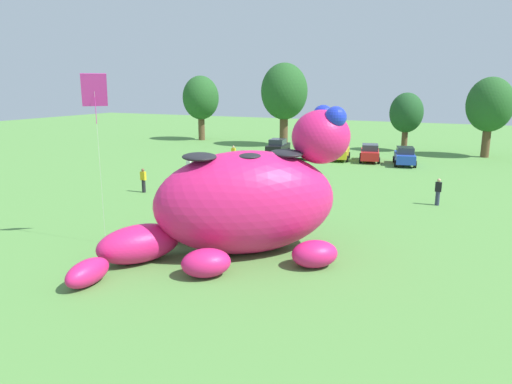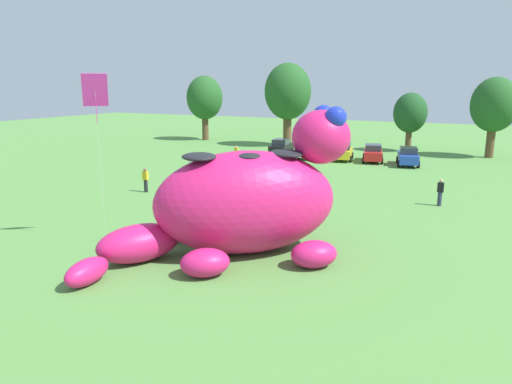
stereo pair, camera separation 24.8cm
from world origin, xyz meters
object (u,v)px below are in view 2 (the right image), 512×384
Objects in this scene: spectator_near_inflatable at (236,155)px; spectator_mid_field at (191,167)px; car_yellow at (343,152)px; giant_inflatable_creature at (246,201)px; spectator_wandering at (288,205)px; car_blue at (408,156)px; car_red at (373,153)px; spectator_by_cars at (440,192)px; car_black at (281,147)px; spectator_far_side at (146,180)px; tethered_flying_kite at (95,93)px; car_white at (310,150)px.

spectator_mid_field is at bearing -90.28° from spectator_near_inflatable.
giant_inflatable_creature is at bearing -83.18° from car_yellow.
car_blue is at bearing 81.50° from spectator_wandering.
car_red is 2.55× the size of spectator_near_inflatable.
spectator_mid_field is (-8.66, -14.09, -0.01)m from car_yellow.
car_black is at bearing 137.82° from spectator_by_cars.
car_black is (-10.25, 28.39, -1.52)m from giant_inflatable_creature.
giant_inflatable_creature reaches higher than spectator_wandering.
spectator_by_cars is 19.63m from spectator_far_side.
car_yellow is 0.55× the size of tethered_flying_kite.
car_white is 0.55× the size of tethered_flying_kite.
car_yellow reaches higher than spectator_mid_field.
car_yellow is 2.54× the size of spectator_near_inflatable.
car_white is 0.99× the size of car_yellow.
spectator_near_inflatable is 1.00× the size of spectator_by_cars.
tethered_flying_kite is at bearing -164.37° from giant_inflatable_creature.
spectator_by_cars is 1.00× the size of spectator_far_side.
car_blue is 2.55× the size of spectator_far_side.
car_yellow is at bearing -5.30° from car_black.
giant_inflatable_creature is 1.46× the size of tethered_flying_kite.
spectator_mid_field is 14.31m from spectator_wandering.
giant_inflatable_creature is 8.32m from tethered_flying_kite.
spectator_mid_field is at bearing 131.25° from giant_inflatable_creature.
spectator_near_inflatable is (-8.62, -6.39, -0.01)m from car_yellow.
spectator_wandering is at bearing -98.50° from car_blue.
spectator_near_inflatable is (-11.58, -6.66, -0.01)m from car_red.
car_blue is (13.30, -1.09, 0.00)m from car_black.
spectator_near_inflatable and spectator_by_cars have the same top height.
tethered_flying_kite is at bearing -108.35° from car_blue.
car_blue reaches higher than spectator_far_side.
tethered_flying_kite reaches higher than car_black.
car_white is 2.52× the size of spectator_far_side.
car_red is at bearing 90.39° from spectator_wandering.
car_blue is 15.23m from spectator_by_cars.
car_yellow is at bearing 58.43° from spectator_mid_field.
tethered_flying_kite is at bearing -131.00° from spectator_wandering.
giant_inflatable_creature reaches higher than car_black.
giant_inflatable_creature is 27.99m from car_yellow.
giant_inflatable_creature is at bearing -96.38° from car_blue.
car_red reaches higher than spectator_mid_field.
spectator_near_inflatable is 1.00× the size of spectator_far_side.
car_white is at bearing 103.70° from giant_inflatable_creature.
tethered_flying_kite is (-6.62, -1.85, 4.68)m from giant_inflatable_creature.
car_white is at bearing 106.48° from spectator_wandering.
spectator_near_inflatable is at bearing 126.55° from spectator_wandering.
tethered_flying_kite is at bearing -83.15° from car_black.
tethered_flying_kite is (-6.26, -29.87, 6.20)m from car_red.
car_blue is at bearing -11.86° from car_red.
giant_inflatable_creature is 6.75× the size of spectator_by_cars.
car_yellow is 16.54m from spectator_mid_field.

